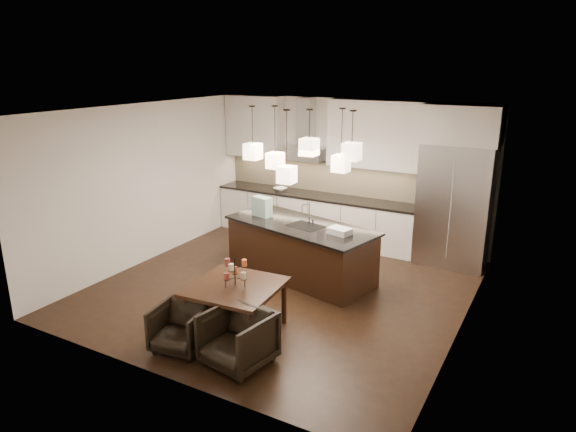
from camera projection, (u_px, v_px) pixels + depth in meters
The scene contains 37 objects.
floor at pixel (282, 289), 8.20m from camera, with size 5.50×5.50×0.02m, color black.
ceiling at pixel (281, 109), 7.38m from camera, with size 5.50×5.50×0.02m, color white.
wall_back at pixel (351, 171), 10.10m from camera, with size 5.50×0.02×2.80m, color silver.
wall_front at pixel (154, 263), 5.48m from camera, with size 5.50×0.02×2.80m, color silver.
wall_left at pixel (146, 184), 9.07m from camera, with size 0.02×5.50×2.80m, color silver.
wall_right at pixel (470, 232), 6.51m from camera, with size 0.02×5.50×2.80m, color silver.
refrigerator at pixel (454, 205), 8.90m from camera, with size 1.20×0.72×2.15m, color #B7B7BA.
fridge_panel at pixel (462, 124), 8.50m from camera, with size 1.26×0.72×0.65m, color silver.
lower_cabinets at pixel (314, 217), 10.39m from camera, with size 4.21×0.62×0.88m, color silver.
countertop at pixel (315, 195), 10.26m from camera, with size 4.21×0.66×0.04m, color black.
backsplash at pixel (322, 176), 10.41m from camera, with size 4.21×0.02×0.63m, color tan.
upper_cab_left at pixel (255, 126), 10.69m from camera, with size 1.25×0.35×1.25m, color silver.
upper_cab_right at pixel (376, 135), 9.46m from camera, with size 1.86×0.35×1.25m, color silver.
hood_canopy at pixel (303, 153), 10.20m from camera, with size 0.90×0.52×0.24m, color #B7B7BA.
hood_chimney at pixel (306, 122), 10.12m from camera, with size 0.30×0.28×0.96m, color #B7B7BA.
fruit_bowl at pixel (280, 189), 10.56m from camera, with size 0.26×0.26×0.06m, color silver.
island_body at pixel (300, 251), 8.55m from camera, with size 2.48×0.99×0.87m, color black.
island_top at pixel (301, 225), 8.42m from camera, with size 2.56×1.07×0.04m, color black.
faucet at pixel (309, 213), 8.36m from camera, with size 0.10×0.24×0.38m, color silver, non-canonical shape.
tote_bag at pixel (262, 207), 8.81m from camera, with size 0.34×0.18×0.34m, color #286750.
food_container at pixel (340, 231), 7.91m from camera, with size 0.34×0.24×0.10m, color silver.
dining_table at pixel (236, 308), 6.79m from camera, with size 1.12×1.12×0.67m, color black, non-canonical shape.
candelabra at pixel (235, 271), 6.64m from camera, with size 0.32×0.32×0.39m, color black, non-canonical shape.
candle_a at pixel (243, 276), 6.60m from camera, with size 0.07×0.07×0.09m, color beige.
candle_b at pixel (235, 270), 6.77m from camera, with size 0.07×0.07×0.09m, color #DC5B2C.
candle_c at pixel (226, 276), 6.58m from camera, with size 0.07×0.07×0.09m, color brown.
candle_d at pixel (244, 263), 6.64m from camera, with size 0.07×0.07×0.09m, color #DC5B2C.
candle_e at pixel (228, 262), 6.67m from camera, with size 0.07×0.07×0.09m, color brown.
candle_f at pixel (231, 267), 6.50m from camera, with size 0.07×0.07×0.09m, color beige.
armchair_left at pixel (181, 328), 6.38m from camera, with size 0.63×0.64×0.59m, color black.
armchair_right at pixel (238, 339), 6.04m from camera, with size 0.72×0.75×0.68m, color black.
pendant_a at pixel (253, 151), 8.35m from camera, with size 0.24×0.24×0.26m, color #FFD8B5.
pendant_b at pixel (275, 160), 8.43m from camera, with size 0.24×0.24×0.26m, color #FFD8B5.
pendant_c at pixel (309, 147), 7.73m from camera, with size 0.24×0.24×0.26m, color #FFD8B5.
pendant_d at pixel (341, 164), 7.99m from camera, with size 0.24×0.24×0.26m, color #FFD8B5.
pendant_e at pixel (352, 152), 7.57m from camera, with size 0.24×0.24×0.26m, color #FFD8B5.
pendant_f at pixel (287, 175), 7.79m from camera, with size 0.24×0.24×0.26m, color #FFD8B5.
Camera 1 is at (3.73, -6.52, 3.47)m, focal length 32.00 mm.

